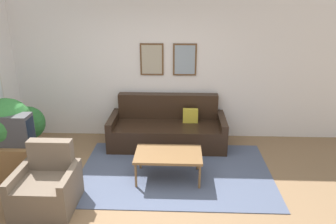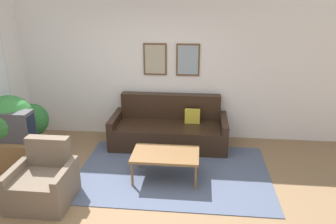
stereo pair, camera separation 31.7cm
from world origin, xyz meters
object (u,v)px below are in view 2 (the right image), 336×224
object	(u,v)px
couch	(169,129)
coffee_table	(166,155)
armchair	(44,183)
potted_plant_tall	(10,121)
tv	(15,126)

from	to	relation	value
couch	coffee_table	bearing A→B (deg)	-87.15
armchair	potted_plant_tall	bearing A→B (deg)	115.49
coffee_table	potted_plant_tall	distance (m)	2.54
couch	coffee_table	distance (m)	1.25
couch	tv	bearing A→B (deg)	-149.88
tv	potted_plant_tall	bearing A→B (deg)	134.28
couch	armchair	world-z (taller)	couch
coffee_table	armchair	bearing A→B (deg)	-155.01
armchair	potted_plant_tall	xyz separation A→B (m)	(-0.91, 0.88, 0.53)
couch	coffee_table	world-z (taller)	couch
couch	coffee_table	size ratio (longest dim) A/B	2.11
couch	tv	distance (m)	2.65
coffee_table	armchair	distance (m)	1.77
potted_plant_tall	couch	bearing A→B (deg)	24.42
coffee_table	armchair	world-z (taller)	armchair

